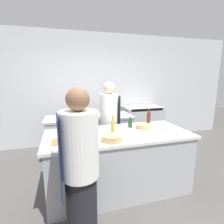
{
  "coord_description": "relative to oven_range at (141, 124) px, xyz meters",
  "views": [
    {
      "loc": [
        -0.77,
        -2.36,
        1.73
      ],
      "look_at": [
        0.0,
        0.35,
        1.15
      ],
      "focal_mm": 28.0,
      "sensor_mm": 36.0,
      "label": 1
    }
  ],
  "objects": [
    {
      "name": "bowl_mixing_large",
      "position": [
        -0.76,
        -1.65,
        0.46
      ],
      "size": [
        0.24,
        0.24,
        0.07
      ],
      "color": "tan",
      "rests_on": "prep_counter"
    },
    {
      "name": "stockpot",
      "position": [
        -1.63,
        -0.58,
        0.54
      ],
      "size": [
        0.25,
        0.25,
        0.23
      ],
      "color": "#A8AAAF",
      "rests_on": "pass_counter"
    },
    {
      "name": "bowl_wooden_salad",
      "position": [
        -0.4,
        -1.87,
        0.45
      ],
      "size": [
        0.25,
        0.25,
        0.06
      ],
      "color": "white",
      "rests_on": "prep_counter"
    },
    {
      "name": "bottle_vinegar",
      "position": [
        -1.32,
        -1.83,
        0.54
      ],
      "size": [
        0.07,
        0.07,
        0.29
      ],
      "color": "#B2A84C",
      "rests_on": "prep_counter"
    },
    {
      "name": "bowl_prep_small",
      "position": [
        -1.4,
        -2.05,
        0.46
      ],
      "size": [
        0.27,
        0.27,
        0.08
      ],
      "color": "tan",
      "rests_on": "prep_counter"
    },
    {
      "name": "chef_at_stove",
      "position": [
        -1.14,
        -0.97,
        0.34
      ],
      "size": [
        0.4,
        0.38,
        1.63
      ],
      "rotation": [
        0.0,
        0.0,
        -1.76
      ],
      "color": "black",
      "rests_on": "ground_plane"
    },
    {
      "name": "pass_counter",
      "position": [
        -1.46,
        -0.54,
        -0.03
      ],
      "size": [
        1.82,
        0.66,
        0.9
      ],
      "color": "#A8AAAF",
      "rests_on": "ground_plane"
    },
    {
      "name": "chef_at_prep_near",
      "position": [
        -1.86,
        -2.5,
        0.33
      ],
      "size": [
        0.39,
        0.38,
        1.63
      ],
      "rotation": [
        0.0,
        0.0,
        1.62
      ],
      "color": "black",
      "rests_on": "ground_plane"
    },
    {
      "name": "cup",
      "position": [
        -1.1,
        -1.83,
        0.46
      ],
      "size": [
        0.08,
        0.08,
        0.08
      ],
      "color": "white",
      "rests_on": "prep_counter"
    },
    {
      "name": "bottle_wine",
      "position": [
        -0.54,
        -1.39,
        0.53
      ],
      "size": [
        0.07,
        0.07,
        0.27
      ],
      "color": "#5B2319",
      "rests_on": "prep_counter"
    },
    {
      "name": "wall_back",
      "position": [
        -1.22,
        0.37,
        0.92
      ],
      "size": [
        8.0,
        0.06,
        2.8
      ],
      "color": "silver",
      "rests_on": "ground_plane"
    },
    {
      "name": "oven_range",
      "position": [
        0.0,
        0.0,
        0.0
      ],
      "size": [
        1.0,
        0.64,
        0.97
      ],
      "color": "#A8AAAF",
      "rests_on": "ground_plane"
    },
    {
      "name": "bottle_olive_oil",
      "position": [
        -0.96,
        -1.56,
        0.49
      ],
      "size": [
        0.07,
        0.07,
        0.18
      ],
      "color": "#19471E",
      "rests_on": "prep_counter"
    },
    {
      "name": "ground_plane",
      "position": [
        -1.22,
        -1.76,
        -0.48
      ],
      "size": [
        16.0,
        16.0,
        0.0
      ],
      "primitive_type": "plane",
      "color": "#4C4947"
    },
    {
      "name": "cutting_board",
      "position": [
        -1.98,
        -1.9,
        0.43
      ],
      "size": [
        0.37,
        0.24,
        0.01
      ],
      "color": "olive",
      "rests_on": "prep_counter"
    },
    {
      "name": "prep_counter",
      "position": [
        -1.22,
        -1.76,
        -0.03
      ],
      "size": [
        2.14,
        0.94,
        0.9
      ],
      "color": "#A8AAAF",
      "rests_on": "ground_plane"
    },
    {
      "name": "bowl_ceramic_blue",
      "position": [
        -1.9,
        -1.62,
        0.46
      ],
      "size": [
        0.18,
        0.18,
        0.08
      ],
      "color": "white",
      "rests_on": "prep_counter"
    }
  ]
}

